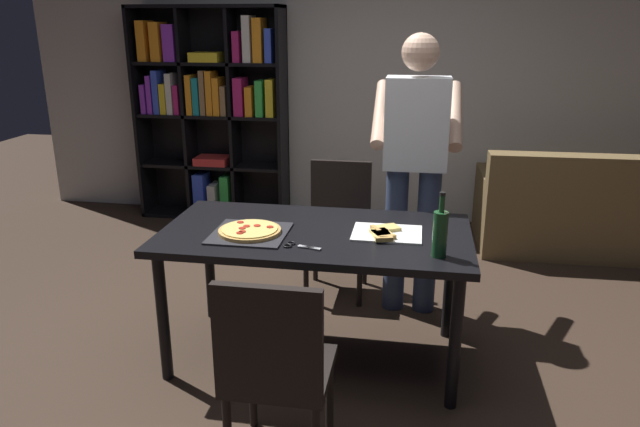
# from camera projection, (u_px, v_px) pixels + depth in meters

# --- Properties ---
(ground_plane) EXTENTS (12.00, 12.00, 0.00)m
(ground_plane) POSITION_uv_depth(u_px,v_px,m) (316.00, 355.00, 3.36)
(ground_plane) COLOR #38281E
(back_wall) EXTENTS (6.40, 0.10, 2.80)m
(back_wall) POSITION_uv_depth(u_px,v_px,m) (365.00, 69.00, 5.37)
(back_wall) COLOR silver
(back_wall) RESTS_ON ground_plane
(dining_table) EXTENTS (1.63, 0.86, 0.75)m
(dining_table) POSITION_uv_depth(u_px,v_px,m) (315.00, 245.00, 3.15)
(dining_table) COLOR black
(dining_table) RESTS_ON ground_plane
(chair_near_camera) EXTENTS (0.42, 0.42, 0.90)m
(chair_near_camera) POSITION_uv_depth(u_px,v_px,m) (275.00, 364.00, 2.34)
(chair_near_camera) COLOR black
(chair_near_camera) RESTS_ON ground_plane
(chair_far_side) EXTENTS (0.42, 0.42, 0.90)m
(chair_far_side) POSITION_uv_depth(u_px,v_px,m) (339.00, 219.00, 4.06)
(chair_far_side) COLOR black
(chair_far_side) RESTS_ON ground_plane
(couch) EXTENTS (1.72, 0.89, 0.85)m
(couch) POSITION_uv_depth(u_px,v_px,m) (586.00, 215.00, 4.83)
(couch) COLOR brown
(couch) RESTS_ON ground_plane
(bookshelf) EXTENTS (1.40, 0.35, 1.95)m
(bookshelf) POSITION_uv_depth(u_px,v_px,m) (211.00, 108.00, 5.49)
(bookshelf) COLOR black
(bookshelf) RESTS_ON ground_plane
(person_serving_pizza) EXTENTS (0.55, 0.54, 1.75)m
(person_serving_pizza) POSITION_uv_depth(u_px,v_px,m) (415.00, 160.00, 3.63)
(person_serving_pizza) COLOR #38476B
(person_serving_pizza) RESTS_ON ground_plane
(pepperoni_pizza_on_tray) EXTENTS (0.39, 0.39, 0.04)m
(pepperoni_pizza_on_tray) POSITION_uv_depth(u_px,v_px,m) (250.00, 231.00, 3.08)
(pepperoni_pizza_on_tray) COLOR #2D2D33
(pepperoni_pizza_on_tray) RESTS_ON dining_table
(pizza_slices_on_towel) EXTENTS (0.36, 0.30, 0.03)m
(pizza_slices_on_towel) POSITION_uv_depth(u_px,v_px,m) (385.00, 233.00, 3.07)
(pizza_slices_on_towel) COLOR white
(pizza_slices_on_towel) RESTS_ON dining_table
(wine_bottle) EXTENTS (0.07, 0.07, 0.32)m
(wine_bottle) POSITION_uv_depth(u_px,v_px,m) (440.00, 233.00, 2.76)
(wine_bottle) COLOR #194723
(wine_bottle) RESTS_ON dining_table
(kitchen_scissors) EXTENTS (0.20, 0.10, 0.01)m
(kitchen_scissors) POSITION_uv_depth(u_px,v_px,m) (296.00, 245.00, 2.91)
(kitchen_scissors) COLOR silver
(kitchen_scissors) RESTS_ON dining_table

